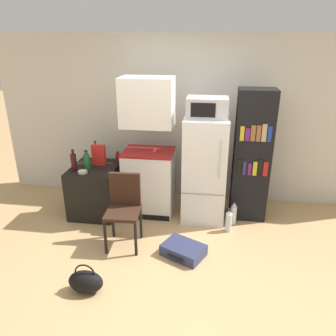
{
  "coord_description": "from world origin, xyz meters",
  "views": [
    {
      "loc": [
        0.36,
        -2.91,
        2.43
      ],
      "look_at": [
        -0.18,
        0.85,
        0.91
      ],
      "focal_mm": 35.0,
      "sensor_mm": 36.0,
      "label": 1
    }
  ],
  "objects": [
    {
      "name": "kitchen_hutch",
      "position": [
        -0.52,
        1.34,
        0.9
      ],
      "size": [
        0.71,
        0.53,
        1.95
      ],
      "color": "white",
      "rests_on": "ground_plane"
    },
    {
      "name": "bookshelf",
      "position": [
        0.9,
        1.42,
        0.91
      ],
      "size": [
        0.49,
        0.38,
        1.82
      ],
      "color": "black",
      "rests_on": "ground_plane"
    },
    {
      "name": "bowl",
      "position": [
        -1.37,
        0.98,
        0.73
      ],
      "size": [
        0.12,
        0.12,
        0.03
      ],
      "color": "silver",
      "rests_on": "side_table"
    },
    {
      "name": "wall_back",
      "position": [
        0.2,
        2.0,
        1.25
      ],
      "size": [
        6.4,
        0.1,
        2.5
      ],
      "color": "beige",
      "rests_on": "ground_plane"
    },
    {
      "name": "bottle_ketchup_red",
      "position": [
        -1.03,
        1.52,
        0.77
      ],
      "size": [
        0.07,
        0.07,
        0.14
      ],
      "color": "#AD1914",
      "rests_on": "side_table"
    },
    {
      "name": "microwave",
      "position": [
        0.27,
        1.3,
        1.59
      ],
      "size": [
        0.53,
        0.36,
        0.26
      ],
      "color": "#B7B7BC",
      "rests_on": "refrigerator"
    },
    {
      "name": "chair",
      "position": [
        -0.67,
        0.51,
        0.54
      ],
      "size": [
        0.42,
        0.42,
        0.91
      ],
      "rotation": [
        0.0,
        0.0,
        0.05
      ],
      "color": "black",
      "rests_on": "ground_plane"
    },
    {
      "name": "handbag",
      "position": [
        -0.84,
        -0.41,
        0.12
      ],
      "size": [
        0.36,
        0.2,
        0.33
      ],
      "color": "black",
      "rests_on": "ground_plane"
    },
    {
      "name": "side_table",
      "position": [
        -1.3,
        1.22,
        0.35
      ],
      "size": [
        0.64,
        0.75,
        0.71
      ],
      "color": "black",
      "rests_on": "ground_plane"
    },
    {
      "name": "refrigerator",
      "position": [
        0.27,
        1.3,
        0.73
      ],
      "size": [
        0.59,
        0.62,
        1.46
      ],
      "color": "white",
      "rests_on": "ground_plane"
    },
    {
      "name": "cereal_box",
      "position": [
        -1.25,
        1.31,
        0.86
      ],
      "size": [
        0.19,
        0.07,
        0.3
      ],
      "color": "red",
      "rests_on": "side_table"
    },
    {
      "name": "bottle_wine_dark",
      "position": [
        -1.51,
        1.05,
        0.84
      ],
      "size": [
        0.08,
        0.08,
        0.31
      ],
      "color": "black",
      "rests_on": "side_table"
    },
    {
      "name": "water_bottle_middle",
      "position": [
        0.7,
        1.15,
        0.15
      ],
      "size": [
        0.08,
        0.08,
        0.35
      ],
      "color": "silver",
      "rests_on": "ground_plane"
    },
    {
      "name": "ground_plane",
      "position": [
        0.0,
        0.0,
        0.0
      ],
      "size": [
        24.0,
        24.0,
        0.0
      ],
      "primitive_type": "plane",
      "color": "tan"
    },
    {
      "name": "bottle_green_tall",
      "position": [
        -1.37,
        1.16,
        0.82
      ],
      "size": [
        0.09,
        0.09,
        0.27
      ],
      "color": "#1E6028",
      "rests_on": "side_table"
    },
    {
      "name": "bottle_blue_soda",
      "position": [
        -1.34,
        1.47,
        0.84
      ],
      "size": [
        0.06,
        0.06,
        0.31
      ],
      "color": "#1E47A3",
      "rests_on": "side_table"
    },
    {
      "name": "water_bottle_front",
      "position": [
        0.63,
        0.95,
        0.14
      ],
      "size": [
        0.08,
        0.08,
        0.33
      ],
      "color": "silver",
      "rests_on": "ground_plane"
    },
    {
      "name": "suitcase_large_flat",
      "position": [
        0.08,
        0.34,
        0.07
      ],
      "size": [
        0.58,
        0.51,
        0.14
      ],
      "rotation": [
        0.0,
        0.0,
        -0.46
      ],
      "color": "navy",
      "rests_on": "ground_plane"
    }
  ]
}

